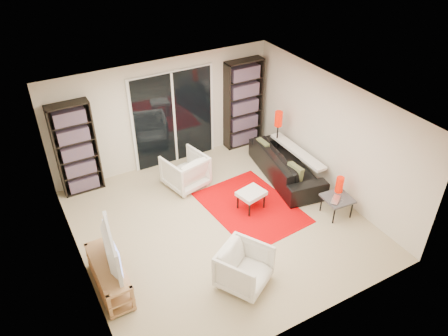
{
  "coord_description": "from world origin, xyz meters",
  "views": [
    {
      "loc": [
        -2.97,
        -5.48,
        5.45
      ],
      "look_at": [
        0.25,
        0.3,
        1.0
      ],
      "focal_mm": 35.0,
      "sensor_mm": 36.0,
      "label": 1
    }
  ],
  "objects": [
    {
      "name": "tv_stand",
      "position": [
        -2.24,
        -0.5,
        0.26
      ],
      "size": [
        0.41,
        1.27,
        0.5
      ],
      "color": "tan",
      "rests_on": "floor"
    },
    {
      "name": "armchair_front",
      "position": [
        -0.36,
        -1.45,
        0.34
      ],
      "size": [
        1.02,
        1.02,
        0.69
      ],
      "primitive_type": "imported",
      "rotation": [
        0.0,
        0.0,
        0.53
      ],
      "color": "white",
      "rests_on": "floor"
    },
    {
      "name": "bookshelf_right",
      "position": [
        1.9,
        2.33,
        1.05
      ],
      "size": [
        0.9,
        0.3,
        2.1
      ],
      "color": "black",
      "rests_on": "ground"
    },
    {
      "name": "wall_front",
      "position": [
        0.0,
        -2.5,
        1.2
      ],
      "size": [
        5.0,
        0.02,
        2.4
      ],
      "primitive_type": "cube",
      "color": "beige",
      "rests_on": "ground"
    },
    {
      "name": "table_lamp",
      "position": [
        2.21,
        -0.7,
        0.56
      ],
      "size": [
        0.14,
        0.14,
        0.32
      ],
      "primitive_type": "cylinder",
      "color": "#C41100",
      "rests_on": "side_table"
    },
    {
      "name": "wall_right",
      "position": [
        2.5,
        0.0,
        1.2
      ],
      "size": [
        0.02,
        5.0,
        2.4
      ],
      "primitive_type": "cube",
      "color": "beige",
      "rests_on": "ground"
    },
    {
      "name": "wall_left",
      "position": [
        -2.5,
        0.0,
        1.2
      ],
      "size": [
        0.02,
        5.0,
        2.4
      ],
      "primitive_type": "cube",
      "color": "beige",
      "rests_on": "ground"
    },
    {
      "name": "ceiling",
      "position": [
        0.0,
        0.0,
        2.4
      ],
      "size": [
        5.0,
        5.0,
        0.02
      ],
      "primitive_type": "cube",
      "color": "white",
      "rests_on": "wall_back"
    },
    {
      "name": "wall_back",
      "position": [
        0.0,
        2.5,
        1.2
      ],
      "size": [
        5.0,
        0.02,
        2.4
      ],
      "primitive_type": "cube",
      "color": "beige",
      "rests_on": "ground"
    },
    {
      "name": "armchair_back",
      "position": [
        -0.04,
        1.43,
        0.36
      ],
      "size": [
        0.94,
        0.95,
        0.73
      ],
      "primitive_type": "imported",
      "rotation": [
        0.0,
        0.0,
        3.37
      ],
      "color": "white",
      "rests_on": "floor"
    },
    {
      "name": "ottoman",
      "position": [
        0.75,
        0.11,
        0.34
      ],
      "size": [
        0.57,
        0.5,
        0.4
      ],
      "color": "white",
      "rests_on": "floor"
    },
    {
      "name": "sliding_door",
      "position": [
        0.2,
        2.46,
        1.05
      ],
      "size": [
        1.92,
        0.08,
        2.16
      ],
      "color": "white",
      "rests_on": "ground"
    },
    {
      "name": "floor",
      "position": [
        0.0,
        0.0,
        0.0
      ],
      "size": [
        5.0,
        5.0,
        0.0
      ],
      "primitive_type": "plane",
      "color": "#C2B08C",
      "rests_on": "ground"
    },
    {
      "name": "sofa",
      "position": [
        1.98,
        0.67,
        0.31
      ],
      "size": [
        1.18,
        2.26,
        0.63
      ],
      "primitive_type": "imported",
      "rotation": [
        0.0,
        0.0,
        1.41
      ],
      "color": "black",
      "rests_on": "floor"
    },
    {
      "name": "tv",
      "position": [
        -2.22,
        -0.5,
        0.81
      ],
      "size": [
        0.27,
        1.07,
        0.61
      ],
      "primitive_type": "imported",
      "rotation": [
        0.0,
        0.0,
        1.45
      ],
      "color": "black",
      "rests_on": "tv_stand"
    },
    {
      "name": "side_table",
      "position": [
        2.07,
        -0.84,
        0.36
      ],
      "size": [
        0.55,
        0.55,
        0.4
      ],
      "color": "#444448",
      "rests_on": "floor"
    },
    {
      "name": "bookshelf_left",
      "position": [
        -1.95,
        2.33,
        0.98
      ],
      "size": [
        0.8,
        0.3,
        1.95
      ],
      "color": "black",
      "rests_on": "ground"
    },
    {
      "name": "rug",
      "position": [
        0.76,
        0.12,
        0.01
      ],
      "size": [
        1.7,
        2.19,
        0.01
      ],
      "primitive_type": "cube",
      "rotation": [
        0.0,
        0.0,
        0.08
      ],
      "color": "#D70002",
      "rests_on": "floor"
    },
    {
      "name": "laptop",
      "position": [
        2.0,
        -0.92,
        0.41
      ],
      "size": [
        0.37,
        0.34,
        0.02
      ],
      "primitive_type": "imported",
      "rotation": [
        0.0,
        0.0,
        0.62
      ],
      "color": "silver",
      "rests_on": "side_table"
    },
    {
      "name": "floor_lamp",
      "position": [
        2.16,
        1.3,
        0.93
      ],
      "size": [
        0.19,
        0.19,
        1.24
      ],
      "color": "black",
      "rests_on": "floor"
    }
  ]
}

